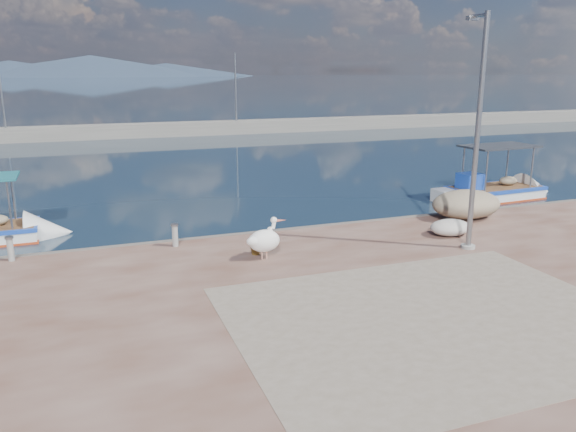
{
  "coord_description": "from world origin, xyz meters",
  "views": [
    {
      "loc": [
        -6.06,
        -12.71,
        5.87
      ],
      "look_at": [
        0.0,
        3.8,
        1.3
      ],
      "focal_mm": 35.0,
      "sensor_mm": 36.0,
      "label": 1
    }
  ],
  "objects_px": {
    "boat_right": "(494,194)",
    "lamp_post": "(476,142)",
    "pelican": "(265,240)",
    "bollard_near": "(175,234)"
  },
  "relations": [
    {
      "from": "pelican",
      "to": "lamp_post",
      "type": "height_order",
      "value": "lamp_post"
    },
    {
      "from": "boat_right",
      "to": "lamp_post",
      "type": "relative_size",
      "value": 0.89
    },
    {
      "from": "pelican",
      "to": "lamp_post",
      "type": "distance_m",
      "value": 6.93
    },
    {
      "from": "pelican",
      "to": "lamp_post",
      "type": "relative_size",
      "value": 0.19
    },
    {
      "from": "boat_right",
      "to": "bollard_near",
      "type": "xyz_separation_m",
      "value": [
        -15.49,
        -3.8,
        0.67
      ]
    },
    {
      "from": "boat_right",
      "to": "pelican",
      "type": "relative_size",
      "value": 4.82
    },
    {
      "from": "pelican",
      "to": "bollard_near",
      "type": "bearing_deg",
      "value": 123.11
    },
    {
      "from": "pelican",
      "to": "bollard_near",
      "type": "xyz_separation_m",
      "value": [
        -2.27,
        2.14,
        -0.18
      ]
    },
    {
      "from": "lamp_post",
      "to": "bollard_near",
      "type": "distance_m",
      "value": 9.61
    },
    {
      "from": "boat_right",
      "to": "bollard_near",
      "type": "distance_m",
      "value": 15.97
    }
  ]
}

